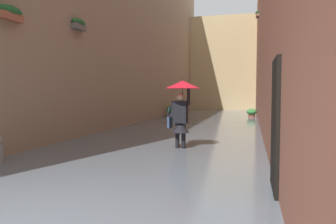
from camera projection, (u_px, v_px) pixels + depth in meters
ground_plane at (198, 125)px, 16.84m from camera, size 71.14×71.14×0.00m
flood_water at (198, 124)px, 16.84m from camera, size 7.01×34.46×0.12m
building_facade_left at (280, 28)px, 15.55m from camera, size 2.04×32.46×9.73m
building_facade_right at (126, 0)px, 17.46m from camera, size 2.04×32.46×13.51m
building_facade_far at (223, 64)px, 31.20m from camera, size 9.81×1.80×9.07m
person_wading at (181, 101)px, 8.91m from camera, size 1.00×1.00×2.08m
potted_plant_far_left at (252, 113)px, 20.81m from camera, size 0.65×0.65×0.68m
potted_plant_far_right at (169, 111)px, 22.01m from camera, size 0.36×0.36×0.82m
potted_plant_mid_right at (175, 111)px, 22.95m from camera, size 0.52×0.52×0.74m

